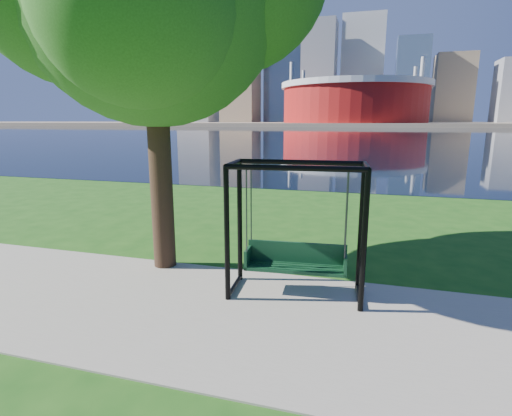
% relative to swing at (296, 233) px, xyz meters
% --- Properties ---
extents(ground, '(900.00, 900.00, 0.00)m').
position_rel_swing_xyz_m(ground, '(-0.37, -0.63, -1.21)').
color(ground, '#1E5114').
rests_on(ground, ground).
extents(path, '(120.00, 4.00, 0.03)m').
position_rel_swing_xyz_m(path, '(-0.37, -1.13, -1.20)').
color(path, '#9E937F').
rests_on(path, ground).
extents(river, '(900.00, 180.00, 0.02)m').
position_rel_swing_xyz_m(river, '(-0.37, 101.37, -1.20)').
color(river, black).
rests_on(river, ground).
extents(far_bank, '(900.00, 228.00, 2.00)m').
position_rel_swing_xyz_m(far_bank, '(-0.37, 305.37, -0.21)').
color(far_bank, '#937F60').
rests_on(far_bank, ground).
extents(stadium, '(83.00, 83.00, 32.00)m').
position_rel_swing_xyz_m(stadium, '(-10.37, 234.37, 13.02)').
color(stadium, maroon).
rests_on(stadium, far_bank).
extents(skyline, '(392.00, 66.00, 96.50)m').
position_rel_swing_xyz_m(skyline, '(-4.63, 318.76, 34.68)').
color(skyline, gray).
rests_on(skyline, far_bank).
extents(swing, '(2.53, 1.26, 2.51)m').
position_rel_swing_xyz_m(swing, '(0.00, 0.00, 0.00)').
color(swing, black).
rests_on(swing, ground).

